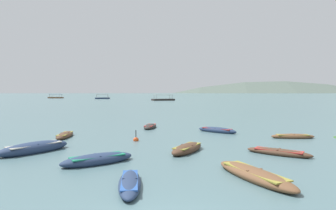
# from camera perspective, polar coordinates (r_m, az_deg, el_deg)

# --- Properties ---
(ground_plane) EXTENTS (6000.00, 6000.00, 0.00)m
(ground_plane) POSITION_cam_1_polar(r_m,az_deg,el_deg) (1505.93, -2.91, 2.49)
(ground_plane) COLOR slate
(mountain_1) EXTENTS (1033.57, 1033.57, 243.36)m
(mountain_1) POSITION_cam_1_polar(r_m,az_deg,el_deg) (2090.97, -13.50, 5.79)
(mountain_1) COLOR #56665B
(mountain_1) RESTS_ON ground
(mountain_2) EXTENTS (1684.89, 1684.89, 402.49)m
(mountain_2) POSITION_cam_1_polar(r_m,az_deg,el_deg) (1806.31, 12.49, 8.85)
(mountain_2) COLOR #56665B
(mountain_2) RESTS_ON ground
(rowboat_0) EXTENTS (0.94, 3.14, 0.47)m
(rowboat_0) POSITION_cam_1_polar(r_m,az_deg,el_deg) (22.34, -20.42, -5.85)
(rowboat_0) COLOR #4C3323
(rowboat_0) RESTS_ON ground
(rowboat_1) EXTENTS (0.98, 3.24, 0.43)m
(rowboat_1) POSITION_cam_1_polar(r_m,az_deg,el_deg) (10.37, -7.87, -15.61)
(rowboat_1) COLOR navy
(rowboat_1) RESTS_ON ground
(rowboat_2) EXTENTS (3.25, 3.11, 0.54)m
(rowboat_2) POSITION_cam_1_polar(r_m,az_deg,el_deg) (23.92, 10.03, -5.13)
(rowboat_2) COLOR navy
(rowboat_2) RESTS_ON ground
(rowboat_3) EXTENTS (3.54, 3.88, 0.74)m
(rowboat_3) POSITION_cam_1_polar(r_m,az_deg,el_deg) (17.51, -25.71, -8.00)
(rowboat_3) COLOR navy
(rowboat_3) RESTS_ON ground
(rowboat_4) EXTENTS (2.60, 3.30, 0.56)m
(rowboat_4) POSITION_cam_1_polar(r_m,az_deg,el_deg) (16.00, 3.95, -8.92)
(rowboat_4) COLOR #4C3323
(rowboat_4) RESTS_ON ground
(rowboat_6) EXTENTS (1.58, 3.17, 0.47)m
(rowboat_6) POSITION_cam_1_polar(r_m,az_deg,el_deg) (26.30, -3.69, -4.43)
(rowboat_6) COLOR #2D2826
(rowboat_6) RESTS_ON ground
(rowboat_7) EXTENTS (3.21, 1.05, 0.41)m
(rowboat_7) POSITION_cam_1_polar(r_m,az_deg,el_deg) (22.52, 24.24, -5.90)
(rowboat_7) COLOR brown
(rowboat_7) RESTS_ON ground
(rowboat_8) EXTENTS (3.25, 2.81, 0.41)m
(rowboat_8) POSITION_cam_1_polar(r_m,az_deg,el_deg) (16.37, 21.75, -9.00)
(rowboat_8) COLOR #4C3323
(rowboat_8) RESTS_ON ground
(rowboat_9) EXTENTS (3.60, 2.80, 0.58)m
(rowboat_9) POSITION_cam_1_polar(r_m,az_deg,el_deg) (13.86, -14.23, -10.79)
(rowboat_9) COLOR navy
(rowboat_9) RESTS_ON ground
(rowboat_10) EXTENTS (2.53, 4.36, 0.51)m
(rowboat_10) POSITION_cam_1_polar(r_m,az_deg,el_deg) (11.67, 17.29, -13.51)
(rowboat_10) COLOR brown
(rowboat_10) RESTS_ON ground
(ferry_0) EXTENTS (7.72, 4.03, 2.54)m
(ferry_0) POSITION_cam_1_polar(r_m,az_deg,el_deg) (145.38, -13.34, 1.40)
(ferry_0) COLOR navy
(ferry_0) RESTS_ON ground
(ferry_1) EXTENTS (9.78, 6.42, 2.54)m
(ferry_1) POSITION_cam_1_polar(r_m,az_deg,el_deg) (113.30, -1.01, 1.14)
(ferry_1) COLOR #2D2826
(ferry_1) RESTS_ON ground
(ferry_2) EXTENTS (9.09, 5.57, 2.54)m
(ferry_2) POSITION_cam_1_polar(r_m,az_deg,el_deg) (169.43, -22.08, 1.44)
(ferry_2) COLOR brown
(ferry_2) RESTS_ON ground
(mooring_buoy) EXTENTS (0.38, 0.38, 0.87)m
(mooring_buoy) POSITION_cam_1_polar(r_m,az_deg,el_deg) (19.53, -6.60, -7.08)
(mooring_buoy) COLOR #DB4C1E
(mooring_buoy) RESTS_ON ground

